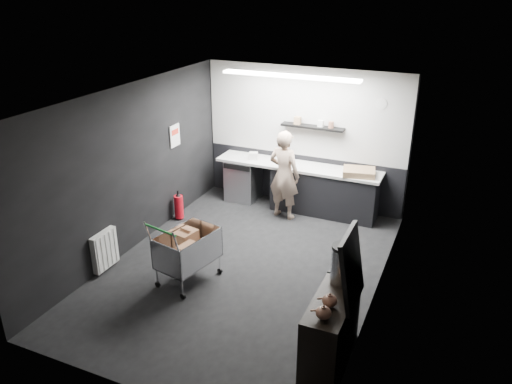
% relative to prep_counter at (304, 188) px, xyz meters
% --- Properties ---
extents(floor, '(5.50, 5.50, 0.00)m').
position_rel_prep_counter_xyz_m(floor, '(-0.14, -2.42, -0.46)').
color(floor, black).
rests_on(floor, ground).
extents(ceiling, '(5.50, 5.50, 0.00)m').
position_rel_prep_counter_xyz_m(ceiling, '(-0.14, -2.42, 2.24)').
color(ceiling, white).
rests_on(ceiling, wall_back).
extents(wall_back, '(5.50, 0.00, 5.50)m').
position_rel_prep_counter_xyz_m(wall_back, '(-0.14, 0.33, 0.89)').
color(wall_back, black).
rests_on(wall_back, floor).
extents(wall_front, '(5.50, 0.00, 5.50)m').
position_rel_prep_counter_xyz_m(wall_front, '(-0.14, -5.17, 0.89)').
color(wall_front, black).
rests_on(wall_front, floor).
extents(wall_left, '(0.00, 5.50, 5.50)m').
position_rel_prep_counter_xyz_m(wall_left, '(-2.14, -2.42, 0.89)').
color(wall_left, black).
rests_on(wall_left, floor).
extents(wall_right, '(0.00, 5.50, 5.50)m').
position_rel_prep_counter_xyz_m(wall_right, '(1.86, -2.42, 0.89)').
color(wall_right, black).
rests_on(wall_right, floor).
extents(kitchen_wall_panel, '(3.95, 0.02, 1.70)m').
position_rel_prep_counter_xyz_m(kitchen_wall_panel, '(-0.14, 0.31, 1.39)').
color(kitchen_wall_panel, '#B8B8B4').
rests_on(kitchen_wall_panel, wall_back).
extents(dado_panel, '(3.95, 0.02, 1.00)m').
position_rel_prep_counter_xyz_m(dado_panel, '(-0.14, 0.31, 0.04)').
color(dado_panel, black).
rests_on(dado_panel, wall_back).
extents(floating_shelf, '(1.20, 0.22, 0.04)m').
position_rel_prep_counter_xyz_m(floating_shelf, '(0.06, 0.20, 1.16)').
color(floating_shelf, black).
rests_on(floating_shelf, wall_back).
extents(wall_clock, '(0.20, 0.03, 0.20)m').
position_rel_prep_counter_xyz_m(wall_clock, '(1.26, 0.30, 1.69)').
color(wall_clock, silver).
rests_on(wall_clock, wall_back).
extents(poster, '(0.02, 0.30, 0.40)m').
position_rel_prep_counter_xyz_m(poster, '(-2.12, -1.12, 1.09)').
color(poster, white).
rests_on(poster, wall_left).
extents(poster_red_band, '(0.02, 0.22, 0.10)m').
position_rel_prep_counter_xyz_m(poster_red_band, '(-2.11, -1.12, 1.16)').
color(poster_red_band, red).
rests_on(poster_red_band, poster).
extents(radiator, '(0.10, 0.50, 0.60)m').
position_rel_prep_counter_xyz_m(radiator, '(-2.08, -3.32, -0.11)').
color(radiator, silver).
rests_on(radiator, wall_left).
extents(ceiling_strip, '(2.40, 0.20, 0.04)m').
position_rel_prep_counter_xyz_m(ceiling_strip, '(-0.14, -0.57, 2.21)').
color(ceiling_strip, white).
rests_on(ceiling_strip, ceiling).
extents(prep_counter, '(3.20, 0.61, 0.90)m').
position_rel_prep_counter_xyz_m(prep_counter, '(0.00, 0.00, 0.00)').
color(prep_counter, black).
rests_on(prep_counter, floor).
extents(person, '(0.68, 0.51, 1.69)m').
position_rel_prep_counter_xyz_m(person, '(-0.24, -0.45, 0.39)').
color(person, beige).
rests_on(person, floor).
extents(shopping_cart, '(0.77, 1.09, 1.07)m').
position_rel_prep_counter_xyz_m(shopping_cart, '(-0.76, -3.06, 0.06)').
color(shopping_cart, silver).
rests_on(shopping_cart, floor).
extents(sideboard, '(0.48, 1.13, 1.70)m').
position_rel_prep_counter_xyz_m(sideboard, '(1.64, -3.82, 0.09)').
color(sideboard, black).
rests_on(sideboard, floor).
extents(fire_extinguisher, '(0.17, 0.17, 0.55)m').
position_rel_prep_counter_xyz_m(fire_extinguisher, '(-1.99, -1.34, -0.19)').
color(fire_extinguisher, red).
rests_on(fire_extinguisher, floor).
extents(cardboard_box, '(0.64, 0.53, 0.11)m').
position_rel_prep_counter_xyz_m(cardboard_box, '(1.05, -0.05, 0.50)').
color(cardboard_box, '#8F6E4C').
rests_on(cardboard_box, prep_counter).
extents(pink_tub, '(0.20, 0.20, 0.20)m').
position_rel_prep_counter_xyz_m(pink_tub, '(-0.37, 0.00, 0.54)').
color(pink_tub, beige).
rests_on(pink_tub, prep_counter).
extents(white_container, '(0.19, 0.17, 0.14)m').
position_rel_prep_counter_xyz_m(white_container, '(-1.03, -0.05, 0.51)').
color(white_container, silver).
rests_on(white_container, prep_counter).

